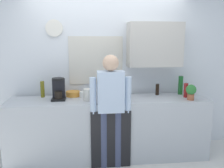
% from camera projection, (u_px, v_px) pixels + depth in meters
% --- Properties ---
extents(ground_plane, '(8.00, 8.00, 0.00)m').
position_uv_depth(ground_plane, '(111.00, 166.00, 3.37)').
color(ground_plane, silver).
extents(kitchen_counter, '(2.98, 0.64, 0.92)m').
position_uv_depth(kitchen_counter, '(109.00, 128.00, 3.58)').
color(kitchen_counter, '#B2B7BC').
rests_on(kitchen_counter, ground_plane).
extents(dishwasher_panel, '(0.56, 0.02, 0.83)m').
position_uv_depth(dishwasher_panel, '(111.00, 140.00, 3.27)').
color(dishwasher_panel, black).
rests_on(dishwasher_panel, ground_plane).
extents(back_wall_assembly, '(4.58, 0.42, 2.60)m').
position_uv_depth(back_wall_assembly, '(112.00, 67.00, 3.82)').
color(back_wall_assembly, silver).
rests_on(back_wall_assembly, ground_plane).
extents(coffee_maker, '(0.20, 0.20, 0.33)m').
position_uv_depth(coffee_maker, '(59.00, 90.00, 3.43)').
color(coffee_maker, black).
rests_on(coffee_maker, kitchen_counter).
extents(bottle_red_vinegar, '(0.06, 0.06, 0.22)m').
position_uv_depth(bottle_red_vinegar, '(186.00, 90.00, 3.59)').
color(bottle_red_vinegar, maroon).
rests_on(bottle_red_vinegar, kitchen_counter).
extents(bottle_green_wine, '(0.07, 0.07, 0.30)m').
position_uv_depth(bottle_green_wine, '(181.00, 85.00, 3.78)').
color(bottle_green_wine, '#195923').
rests_on(bottle_green_wine, kitchen_counter).
extents(bottle_olive_oil, '(0.06, 0.06, 0.25)m').
position_uv_depth(bottle_olive_oil, '(42.00, 89.00, 3.59)').
color(bottle_olive_oil, olive).
rests_on(bottle_olive_oil, kitchen_counter).
extents(bottle_dark_sauce, '(0.06, 0.06, 0.18)m').
position_uv_depth(bottle_dark_sauce, '(157.00, 89.00, 3.74)').
color(bottle_dark_sauce, black).
rests_on(bottle_dark_sauce, kitchen_counter).
extents(bottle_amber_beer, '(0.06, 0.06, 0.23)m').
position_uv_depth(bottle_amber_beer, '(111.00, 89.00, 3.63)').
color(bottle_amber_beer, brown).
rests_on(bottle_amber_beer, kitchen_counter).
extents(cup_white_mug, '(0.08, 0.08, 0.10)m').
position_uv_depth(cup_white_mug, '(82.00, 95.00, 3.57)').
color(cup_white_mug, white).
rests_on(cup_white_mug, kitchen_counter).
extents(mixing_bowl, '(0.22, 0.22, 0.08)m').
position_uv_depth(mixing_bowl, '(73.00, 94.00, 3.66)').
color(mixing_bowl, orange).
rests_on(mixing_bowl, kitchen_counter).
extents(potted_plant, '(0.15, 0.15, 0.23)m').
position_uv_depth(potted_plant, '(191.00, 91.00, 3.42)').
color(potted_plant, '#9E5638').
rests_on(potted_plant, kitchen_counter).
extents(dish_soap, '(0.06, 0.06, 0.18)m').
position_uv_depth(dish_soap, '(188.00, 90.00, 3.74)').
color(dish_soap, yellow).
rests_on(dish_soap, kitchen_counter).
extents(storage_canister, '(0.14, 0.14, 0.17)m').
position_uv_depth(storage_canister, '(88.00, 95.00, 3.40)').
color(storage_canister, silver).
rests_on(storage_canister, kitchen_counter).
extents(person_at_sink, '(0.57, 0.22, 1.60)m').
position_uv_depth(person_at_sink, '(111.00, 102.00, 3.20)').
color(person_at_sink, '#3F4766').
rests_on(person_at_sink, ground_plane).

